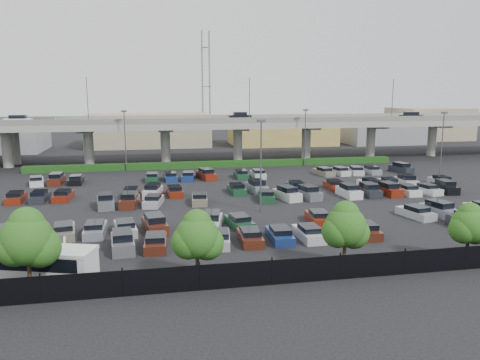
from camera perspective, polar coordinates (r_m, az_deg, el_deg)
The scene contains 10 objects.
ground at distance 60.19m, azimuth 0.74°, elevation -2.04°, with size 280.00×280.00×0.00m, color black.
overpass at distance 90.49m, azimuth -3.53°, elevation 6.61°, with size 150.00×13.00×15.80m.
hedge at distance 84.33m, azimuth -2.72°, elevation 1.94°, with size 66.00×1.60×1.10m, color #113C11.
fence at distance 34.08m, azimuth 10.44°, elevation -10.56°, with size 70.00×0.10×2.00m.
tree_row at distance 34.82m, azimuth 10.86°, elevation -5.57°, with size 65.07×3.66×5.94m.
shuttle_bus at distance 36.33m, azimuth -22.82°, elevation -9.26°, with size 7.69×4.61×2.34m.
parked_cars at distance 55.95m, azimuth 1.82°, elevation -2.35°, with size 63.17×36.70×1.67m.
light_poles at distance 60.43m, azimuth -3.48°, elevation 4.00°, with size 66.90×48.38×10.30m.
distant_buildings at distance 122.16m, azimuth 0.52°, elevation 6.11°, with size 138.00×24.00×9.00m.
comm_tower at distance 132.52m, azimuth -4.17°, elevation 11.56°, with size 2.40×2.40×30.00m.
Camera 1 is at (-11.98, -57.53, 13.03)m, focal length 35.00 mm.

